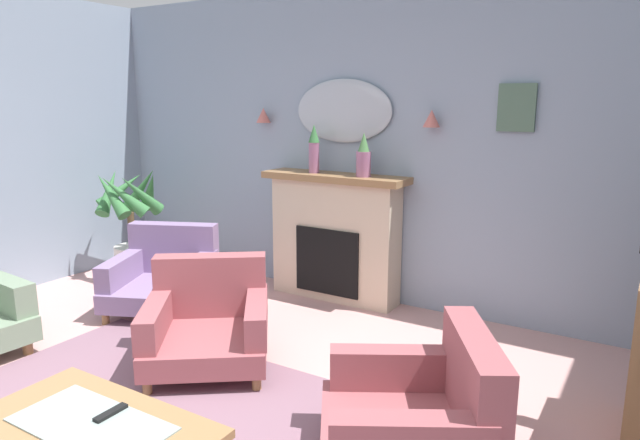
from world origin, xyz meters
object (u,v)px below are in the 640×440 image
(fireplace, at_px, (334,238))
(mantel_vase_centre, at_px, (364,157))
(mantel_vase_right, at_px, (314,148))
(wall_sconce_left, at_px, (263,115))
(wall_sconce_right, at_px, (432,118))
(potted_plant_corner_palm, at_px, (130,219))
(coffee_table, at_px, (92,436))
(framed_picture, at_px, (517,108))
(wall_mirror, at_px, (343,111))
(tv_remote, at_px, (111,413))
(armchair_near_fireplace, at_px, (422,412))
(armchair_by_coffee_table, at_px, (208,321))
(armchair_beside_couch, at_px, (165,274))

(fireplace, relative_size, mantel_vase_centre, 3.62)
(mantel_vase_right, xyz_separation_m, wall_sconce_left, (-0.65, 0.12, 0.28))
(wall_sconce_right, height_order, potted_plant_corner_palm, wall_sconce_right)
(coffee_table, bearing_deg, framed_picture, 72.77)
(mantel_vase_centre, xyz_separation_m, wall_sconce_right, (0.55, 0.12, 0.33))
(wall_mirror, xyz_separation_m, tv_remote, (0.54, -3.05, -1.26))
(mantel_vase_centre, bearing_deg, coffee_table, -85.70)
(mantel_vase_right, distance_m, wall_mirror, 0.42)
(tv_remote, height_order, potted_plant_corner_palm, potted_plant_corner_palm)
(armchair_near_fireplace, relative_size, armchair_by_coffee_table, 0.98)
(mantel_vase_right, distance_m, wall_sconce_right, 1.09)
(mantel_vase_right, xyz_separation_m, framed_picture, (1.70, 0.18, 0.37))
(armchair_near_fireplace, bearing_deg, tv_remote, -138.32)
(wall_mirror, distance_m, armchair_near_fireplace, 2.99)
(wall_sconce_left, bearing_deg, mantel_vase_right, -10.46)
(armchair_beside_couch, xyz_separation_m, armchair_by_coffee_table, (1.06, -0.60, 0.00))
(framed_picture, relative_size, armchair_by_coffee_table, 0.32)
(fireplace, height_order, wall_sconce_left, wall_sconce_left)
(mantel_vase_right, xyz_separation_m, armchair_by_coffee_table, (0.12, -1.58, -1.08))
(wall_mirror, height_order, wall_sconce_right, wall_mirror)
(fireplace, xyz_separation_m, wall_sconce_right, (0.85, 0.09, 1.09))
(framed_picture, xyz_separation_m, coffee_table, (-0.98, -3.15, -1.37))
(mantel_vase_right, relative_size, wall_sconce_right, 3.09)
(potted_plant_corner_palm, bearing_deg, armchair_beside_couch, -26.06)
(mantel_vase_right, bearing_deg, potted_plant_corner_palm, -165.16)
(fireplace, xyz_separation_m, coffee_table, (0.52, -3.00, -0.19))
(fireplace, distance_m, armchair_beside_couch, 1.54)
(armchair_beside_couch, distance_m, potted_plant_corner_palm, 1.11)
(mantel_vase_right, distance_m, coffee_table, 3.21)
(mantel_vase_centre, height_order, wall_sconce_left, wall_sconce_left)
(fireplace, height_order, wall_sconce_right, wall_sconce_right)
(fireplace, xyz_separation_m, wall_mirror, (-0.00, 0.14, 1.14))
(fireplace, distance_m, wall_sconce_right, 1.38)
(framed_picture, distance_m, tv_remote, 3.46)
(armchair_beside_couch, bearing_deg, fireplace, 41.21)
(armchair_near_fireplace, xyz_separation_m, armchair_by_coffee_table, (-1.70, 0.34, 0.00))
(mantel_vase_centre, relative_size, armchair_near_fireplace, 0.34)
(framed_picture, bearing_deg, tv_remote, -107.47)
(wall_sconce_left, height_order, framed_picture, framed_picture)
(wall_sconce_right, bearing_deg, potted_plant_corner_palm, -168.06)
(coffee_table, height_order, armchair_beside_couch, armchair_beside_couch)
(coffee_table, xyz_separation_m, tv_remote, (0.01, 0.09, 0.07))
(wall_sconce_left, bearing_deg, mantel_vase_centre, -5.96)
(coffee_table, relative_size, armchair_beside_couch, 1.03)
(armchair_beside_couch, xyz_separation_m, potted_plant_corner_palm, (-0.96, 0.47, 0.30))
(mantel_vase_right, bearing_deg, wall_mirror, 40.36)
(tv_remote, distance_m, armchair_near_fireplace, 1.46)
(framed_picture, distance_m, potted_plant_corner_palm, 3.84)
(mantel_vase_centre, height_order, potted_plant_corner_palm, mantel_vase_centre)
(wall_sconce_right, distance_m, potted_plant_corner_palm, 3.20)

